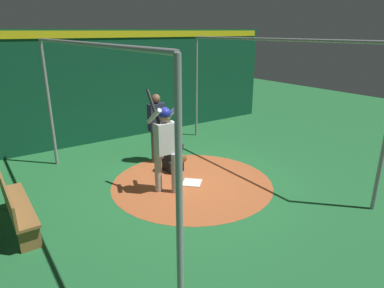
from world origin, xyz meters
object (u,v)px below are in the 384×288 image
(batter, at_px, (165,141))
(catcher, at_px, (174,157))
(umpire, at_px, (157,124))
(bench, at_px, (15,205))
(home_plate, at_px, (192,182))

(batter, distance_m, catcher, 1.37)
(umpire, xyz_separation_m, bench, (1.36, -3.60, -0.58))
(batter, bearing_deg, umpire, 156.65)
(umpire, bearing_deg, batter, -23.35)
(home_plate, xyz_separation_m, catcher, (-0.83, 0.03, 0.37))
(catcher, distance_m, bench, 3.66)
(home_plate, height_order, catcher, catcher)
(batter, xyz_separation_m, umpire, (-1.65, 0.71, -0.12))
(catcher, height_order, bench, catcher)
(home_plate, relative_size, batter, 0.19)
(umpire, bearing_deg, bench, -69.28)
(catcher, height_order, umpire, umpire)
(home_plate, bearing_deg, batter, -87.60)
(catcher, xyz_separation_m, umpire, (-0.79, -0.01, 0.66))
(home_plate, relative_size, umpire, 0.23)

